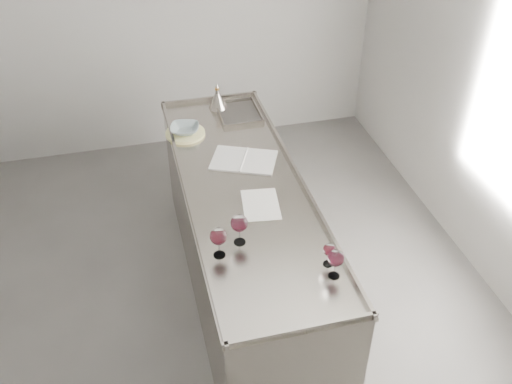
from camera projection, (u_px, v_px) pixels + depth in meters
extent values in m
cube|color=#53504E|center=(184.00, 336.00, 3.85)|extent=(4.50, 5.00, 0.02)
cube|color=#A6A3A0|center=(129.00, 6.00, 4.94)|extent=(4.50, 0.02, 2.80)
cube|color=gray|center=(245.00, 243.00, 3.90)|extent=(0.75, 2.40, 0.92)
cube|color=gray|center=(244.00, 188.00, 3.62)|extent=(0.77, 2.42, 0.02)
cube|color=gray|center=(302.00, 329.00, 2.68)|extent=(0.77, 0.02, 0.03)
cube|color=gray|center=(210.00, 99.00, 4.52)|extent=(0.77, 0.02, 0.03)
cube|color=gray|center=(187.00, 193.00, 3.53)|extent=(0.02, 2.42, 0.03)
cube|color=gray|center=(299.00, 176.00, 3.67)|extent=(0.02, 2.42, 0.03)
cube|color=#595654|center=(239.00, 114.00, 4.36)|extent=(0.30, 0.38, 0.01)
cylinder|color=white|center=(219.00, 255.00, 3.10)|extent=(0.07, 0.07, 0.00)
cylinder|color=white|center=(219.00, 248.00, 3.08)|extent=(0.01, 0.01, 0.09)
ellipsoid|color=white|center=(218.00, 236.00, 3.02)|extent=(0.09, 0.09, 0.10)
cylinder|color=#33060E|center=(219.00, 239.00, 3.04)|extent=(0.07, 0.07, 0.02)
cylinder|color=white|center=(240.00, 242.00, 3.19)|extent=(0.07, 0.07, 0.00)
cylinder|color=white|center=(240.00, 235.00, 3.16)|extent=(0.01, 0.01, 0.09)
ellipsoid|color=white|center=(239.00, 223.00, 3.11)|extent=(0.10, 0.10, 0.10)
cylinder|color=#320611|center=(239.00, 226.00, 3.12)|extent=(0.07, 0.07, 0.02)
cylinder|color=white|center=(334.00, 276.00, 2.98)|extent=(0.06, 0.06, 0.00)
cylinder|color=white|center=(335.00, 270.00, 2.95)|extent=(0.01, 0.01, 0.08)
ellipsoid|color=white|center=(336.00, 258.00, 2.90)|extent=(0.09, 0.09, 0.09)
cylinder|color=#3A0715|center=(336.00, 261.00, 2.92)|extent=(0.06, 0.06, 0.02)
cylinder|color=white|center=(328.00, 264.00, 3.05)|extent=(0.06, 0.06, 0.00)
cylinder|color=white|center=(328.00, 259.00, 3.03)|extent=(0.01, 0.01, 0.07)
ellipsoid|color=white|center=(329.00, 250.00, 2.99)|extent=(0.07, 0.07, 0.07)
cylinder|color=#3A0710|center=(329.00, 252.00, 3.00)|extent=(0.05, 0.05, 0.02)
cube|color=white|center=(228.00, 159.00, 3.85)|extent=(0.31, 0.35, 0.01)
cube|color=white|center=(260.00, 162.00, 3.82)|extent=(0.31, 0.35, 0.01)
cylinder|color=white|center=(244.00, 159.00, 3.83)|extent=(0.13, 0.28, 0.01)
cube|color=white|center=(261.00, 204.00, 3.46)|extent=(0.26, 0.34, 0.00)
cylinder|color=beige|center=(185.00, 133.00, 4.11)|extent=(0.30, 0.30, 0.02)
imported|color=#90A4A8|center=(185.00, 129.00, 4.09)|extent=(0.25, 0.25, 0.05)
cone|color=#9D958C|center=(218.00, 100.00, 4.40)|extent=(0.14, 0.14, 0.12)
cylinder|color=#9D958C|center=(217.00, 91.00, 4.35)|extent=(0.03, 0.03, 0.03)
cylinder|color=olive|center=(217.00, 89.00, 4.34)|extent=(0.03, 0.03, 0.02)
cone|color=#9D958C|center=(217.00, 85.00, 4.32)|extent=(0.02, 0.02, 0.04)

